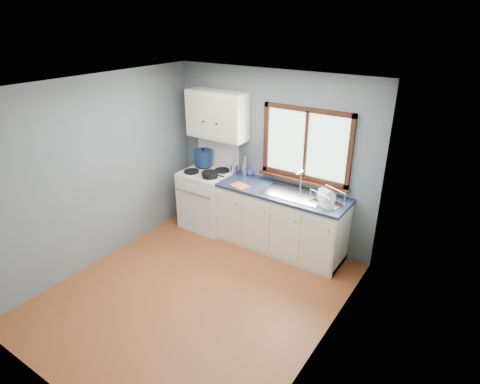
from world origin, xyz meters
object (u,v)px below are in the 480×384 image
Objects in this scene: sink at (294,198)px; utensil_crock at (234,169)px; base_cabinets at (281,224)px; stockpot at (203,158)px; gas_range at (208,197)px; dish_rack at (326,200)px; thermos at (245,165)px; skillet at (210,174)px.

sink is 1.14m from utensil_crock.
base_cabinets is 1.63m from stockpot.
gas_range reaches higher than base_cabinets.
utensil_crock is at bearing 170.80° from sink.
stockpot reaches higher than dish_rack.
thermos is at bearing 6.01° from stockpot.
gas_range is 1.53m from sink.
utensil_crock reaches higher than skillet.
dish_rack is (2.14, -0.15, -0.12)m from stockpot.
gas_range is 3.54× the size of stockpot.
dish_rack is at bearing -2.84° from base_cabinets.
stockpot is 2.15m from dish_rack.
thermos is at bearing 165.66° from base_cabinets.
gas_range is at bearing 134.59° from skillet.
sink is (1.49, 0.02, 0.37)m from gas_range.
dish_rack reaches higher than base_cabinets.
stockpot is 0.84× the size of dish_rack.
dish_rack is at bearing -3.85° from sink.
skillet reaches higher than base_cabinets.
sink is at bearing -11.67° from thermos.
thermos is (-0.93, 0.19, 0.22)m from sink.
base_cabinets is 2.20× the size of sink.
stockpot is at bearing -173.99° from thermos.
sink is at bearing 0.71° from gas_range.
base_cabinets is 5.17× the size of utensil_crock.
sink is 1.84× the size of dish_rack.
stockpot is at bearing 176.04° from sink.
gas_range is at bearing -151.78° from utensil_crock.
stockpot is 0.74m from thermos.
dish_rack is at bearing -3.94° from stockpot.
base_cabinets is 4.78× the size of skillet.
sink is at bearing -9.20° from utensil_crock.
dish_rack is at bearing -7.60° from utensil_crock.
sink is 1.33m from skillet.
thermos is at bearing 20.75° from gas_range.
gas_range is at bearing -179.18° from base_cabinets.
skillet is 1.01× the size of stockpot.
utensil_crock is (0.37, 0.20, 0.50)m from gas_range.
stockpot reaches higher than sink.
utensil_crock is at bearing 28.22° from gas_range.
thermos reaches higher than base_cabinets.
utensil_crock is 1.61m from dish_rack.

